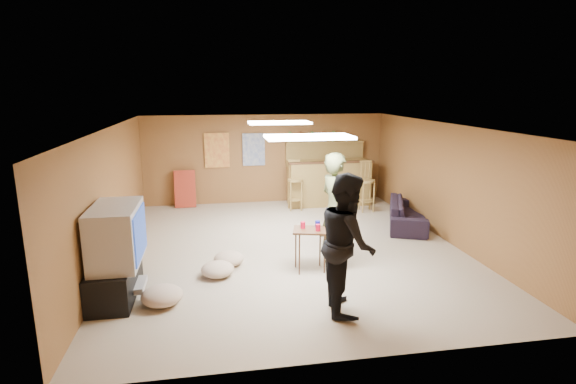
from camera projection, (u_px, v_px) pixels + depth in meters
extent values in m
plane|color=tan|center=(290.00, 248.00, 8.14)|extent=(7.00, 7.00, 0.00)
cube|color=silver|center=(290.00, 126.00, 7.64)|extent=(6.00, 7.00, 0.02)
cube|color=brown|center=(266.00, 159.00, 11.25)|extent=(6.00, 0.02, 2.20)
cube|color=brown|center=(350.00, 264.00, 4.53)|extent=(6.00, 0.02, 2.20)
cube|color=brown|center=(111.00, 196.00, 7.39)|extent=(0.02, 7.00, 2.20)
cube|color=brown|center=(448.00, 183.00, 8.39)|extent=(0.02, 7.00, 2.20)
cube|color=black|center=(115.00, 280.00, 6.19)|extent=(0.55, 1.30, 0.50)
cube|color=#B2B2B7|center=(132.00, 285.00, 6.25)|extent=(0.35, 0.50, 0.08)
cube|color=#B2B2B7|center=(116.00, 235.00, 6.06)|extent=(0.60, 1.10, 0.80)
cube|color=navy|center=(140.00, 233.00, 6.11)|extent=(0.02, 0.95, 0.65)
cube|color=olive|center=(329.00, 183.00, 11.10)|extent=(2.00, 0.60, 1.10)
cube|color=#402514|center=(332.00, 162.00, 10.73)|extent=(2.10, 0.12, 0.05)
cube|color=olive|center=(325.00, 142.00, 11.32)|extent=(2.00, 0.18, 0.05)
cube|color=olive|center=(325.00, 154.00, 11.40)|extent=(2.00, 0.14, 0.60)
cube|color=#BF3F26|center=(217.00, 150.00, 10.96)|extent=(0.60, 0.03, 0.85)
cube|color=#334C99|center=(254.00, 150.00, 11.11)|extent=(0.55, 0.03, 0.80)
cube|color=#A8301F|center=(185.00, 189.00, 10.88)|extent=(0.50, 0.26, 0.91)
cube|color=white|center=(309.00, 137.00, 6.21)|extent=(1.20, 0.60, 0.04)
cube|color=white|center=(279.00, 123.00, 8.80)|extent=(1.20, 0.60, 0.04)
imported|color=#505632|center=(335.00, 210.00, 7.15)|extent=(0.61, 0.78, 1.86)
imported|color=black|center=(347.00, 243.00, 5.72)|extent=(0.79, 0.96, 1.81)
imported|color=black|center=(408.00, 213.00, 9.42)|extent=(1.37, 1.99, 0.54)
cube|color=#402514|center=(310.00, 250.00, 7.08)|extent=(0.61, 0.53, 0.68)
cylinder|color=red|center=(303.00, 225.00, 7.04)|extent=(0.10, 0.10, 0.11)
cylinder|color=red|center=(318.00, 228.00, 6.91)|extent=(0.10, 0.10, 0.10)
cylinder|color=#161797|center=(318.00, 224.00, 7.08)|extent=(0.10, 0.10, 0.11)
ellipsoid|color=tan|center=(218.00, 269.00, 6.89)|extent=(0.55, 0.55, 0.23)
ellipsoid|color=tan|center=(229.00, 259.00, 7.34)|extent=(0.62, 0.62, 0.22)
ellipsoid|color=tan|center=(162.00, 296.00, 6.00)|extent=(0.61, 0.61, 0.25)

